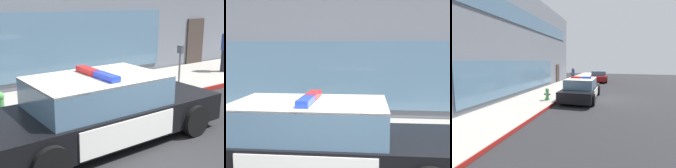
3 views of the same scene
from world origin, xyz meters
The scene contains 5 objects.
sidewalk centered at (0.00, 4.09, 0.07)m, with size 48.00×3.02×0.15m, color #A39E93.
curb_red_paint centered at (0.00, 2.57, 0.08)m, with size 28.80×0.04×0.14m, color maroon.
storefront_building centered at (1.26, 11.60, 3.80)m, with size 18.58×11.98×7.61m.
police_cruiser centered at (-0.77, 1.40, 0.68)m, with size 5.07×2.16×1.49m.
fire_hydrant centered at (-2.34, 3.19, 0.50)m, with size 0.34×0.39×0.73m.
Camera 2 is at (0.15, -3.64, 2.29)m, focal length 48.39 mm.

